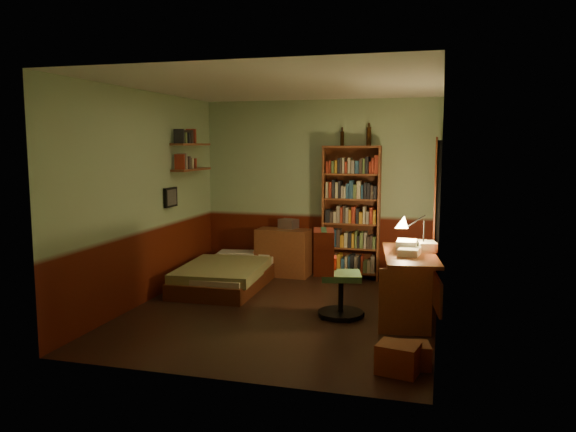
% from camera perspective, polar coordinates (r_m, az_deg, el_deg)
% --- Properties ---
extents(floor, '(3.50, 4.00, 0.02)m').
position_cam_1_polar(floor, '(6.69, -0.58, -9.73)').
color(floor, black).
rests_on(floor, ground).
extents(ceiling, '(3.50, 4.00, 0.02)m').
position_cam_1_polar(ceiling, '(6.44, -0.61, 13.18)').
color(ceiling, silver).
rests_on(ceiling, wall_back).
extents(wall_back, '(3.50, 0.02, 2.60)m').
position_cam_1_polar(wall_back, '(8.38, 3.19, 2.82)').
color(wall_back, '#94B086').
rests_on(wall_back, ground).
extents(wall_left, '(0.02, 4.00, 2.60)m').
position_cam_1_polar(wall_left, '(7.12, -14.35, 1.83)').
color(wall_left, '#94B086').
rests_on(wall_left, ground).
extents(wall_right, '(0.02, 4.00, 2.60)m').
position_cam_1_polar(wall_right, '(6.19, 15.28, 1.01)').
color(wall_right, '#94B086').
rests_on(wall_right, ground).
extents(wall_front, '(3.50, 0.02, 2.60)m').
position_cam_1_polar(wall_front, '(4.55, -7.56, -0.97)').
color(wall_front, '#94B086').
rests_on(wall_front, ground).
extents(doorway, '(0.06, 0.90, 2.00)m').
position_cam_1_polar(doorway, '(7.52, 14.93, -0.22)').
color(doorway, black).
rests_on(doorway, ground).
extents(door_trim, '(0.02, 0.98, 2.08)m').
position_cam_1_polar(door_trim, '(7.52, 14.67, -0.21)').
color(door_trim, '#461D0E').
rests_on(door_trim, ground).
extents(bed, '(1.04, 1.89, 0.56)m').
position_cam_1_polar(bed, '(7.85, -6.16, -5.06)').
color(bed, olive).
rests_on(bed, ground).
extents(dresser, '(0.80, 0.43, 0.70)m').
position_cam_1_polar(dresser, '(8.39, -0.48, -3.72)').
color(dresser, brown).
rests_on(dresser, ground).
extents(mini_stereo, '(0.31, 0.27, 0.14)m').
position_cam_1_polar(mini_stereo, '(8.42, 0.04, -0.78)').
color(mini_stereo, '#B2B2B7').
rests_on(mini_stereo, dresser).
extents(bookshelf, '(0.85, 0.32, 1.93)m').
position_cam_1_polar(bookshelf, '(8.16, 6.40, 0.32)').
color(bookshelf, brown).
rests_on(bookshelf, ground).
extents(bottle_left, '(0.06, 0.06, 0.20)m').
position_cam_1_polar(bottle_left, '(8.24, 5.51, 7.84)').
color(bottle_left, black).
rests_on(bottle_left, bookshelf).
extents(bottle_right, '(0.09, 0.09, 0.26)m').
position_cam_1_polar(bottle_right, '(8.18, 8.21, 8.01)').
color(bottle_right, black).
rests_on(bottle_right, bookshelf).
extents(desk, '(0.75, 1.43, 0.73)m').
position_cam_1_polar(desk, '(6.56, 12.20, -6.85)').
color(desk, brown).
rests_on(desk, ground).
extents(paper_stack, '(0.25, 0.30, 0.11)m').
position_cam_1_polar(paper_stack, '(6.65, 13.94, -3.01)').
color(paper_stack, silver).
rests_on(paper_stack, desk).
extents(desk_lamp, '(0.25, 0.25, 0.68)m').
position_cam_1_polar(desk_lamp, '(6.62, 13.66, -0.54)').
color(desk_lamp, black).
rests_on(desk_lamp, desk).
extents(office_chair, '(0.58, 0.54, 1.00)m').
position_cam_1_polar(office_chair, '(6.41, 5.41, -5.83)').
color(office_chair, '#3A643B').
rests_on(office_chair, ground).
extents(red_jacket, '(0.33, 0.46, 0.49)m').
position_cam_1_polar(red_jacket, '(6.52, 4.69, 1.03)').
color(red_jacket, '#A63222').
rests_on(red_jacket, office_chair).
extents(wall_shelf_lower, '(0.20, 0.90, 0.03)m').
position_cam_1_polar(wall_shelf_lower, '(8.02, -9.77, 4.68)').
color(wall_shelf_lower, brown).
rests_on(wall_shelf_lower, wall_left).
extents(wall_shelf_upper, '(0.20, 0.90, 0.03)m').
position_cam_1_polar(wall_shelf_upper, '(8.01, -9.82, 7.18)').
color(wall_shelf_upper, brown).
rests_on(wall_shelf_upper, wall_left).
extents(framed_picture, '(0.04, 0.32, 0.26)m').
position_cam_1_polar(framed_picture, '(7.63, -11.85, 1.87)').
color(framed_picture, black).
rests_on(framed_picture, wall_left).
extents(cardboard_box_a, '(0.39, 0.34, 0.26)m').
position_cam_1_polar(cardboard_box_a, '(5.04, 11.13, -14.01)').
color(cardboard_box_a, brown).
rests_on(cardboard_box_a, ground).
extents(cardboard_box_b, '(0.34, 0.30, 0.21)m').
position_cam_1_polar(cardboard_box_b, '(5.20, 12.51, -13.65)').
color(cardboard_box_b, brown).
rests_on(cardboard_box_b, ground).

